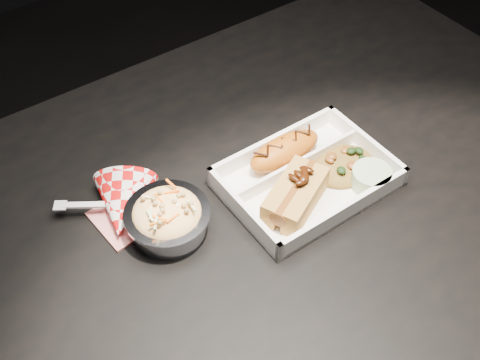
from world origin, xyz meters
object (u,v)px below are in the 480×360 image
foil_coleslaw_cup (167,217)px  napkin_fork (122,206)px  food_tray (306,180)px  fried_pastry (285,151)px  dining_table (264,228)px  hotdog (295,194)px

foil_coleslaw_cup → napkin_fork: size_ratio=0.77×
food_tray → napkin_fork: (-0.26, 0.11, 0.01)m
fried_pastry → foil_coleslaw_cup: foil_coleslaw_cup is taller
dining_table → foil_coleslaw_cup: foil_coleslaw_cup is taller
hotdog → foil_coleslaw_cup: same height
foil_coleslaw_cup → napkin_fork: napkin_fork is taller
fried_pastry → hotdog: 0.09m
dining_table → napkin_fork: (-0.20, 0.09, 0.11)m
napkin_fork → hotdog: bearing=0.3°
foil_coleslaw_cup → napkin_fork: bearing=121.2°
hotdog → foil_coleslaw_cup: size_ratio=1.05×
dining_table → foil_coleslaw_cup: (-0.16, 0.02, 0.12)m
napkin_fork → fried_pastry: bearing=20.9°
napkin_fork → dining_table: bearing=9.0°
dining_table → napkin_fork: size_ratio=7.52×
food_tray → foil_coleslaw_cup: size_ratio=2.03×
hotdog → napkin_fork: 0.26m
dining_table → hotdog: bearing=-72.3°
dining_table → hotdog: (0.02, -0.05, 0.12)m
foil_coleslaw_cup → fried_pastry: bearing=2.1°
fried_pastry → napkin_fork: size_ratio=0.81×
foil_coleslaw_cup → dining_table: bearing=-8.8°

